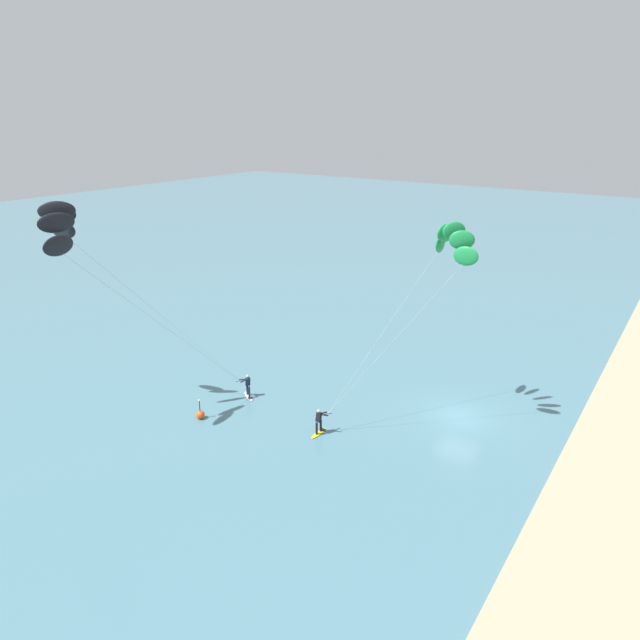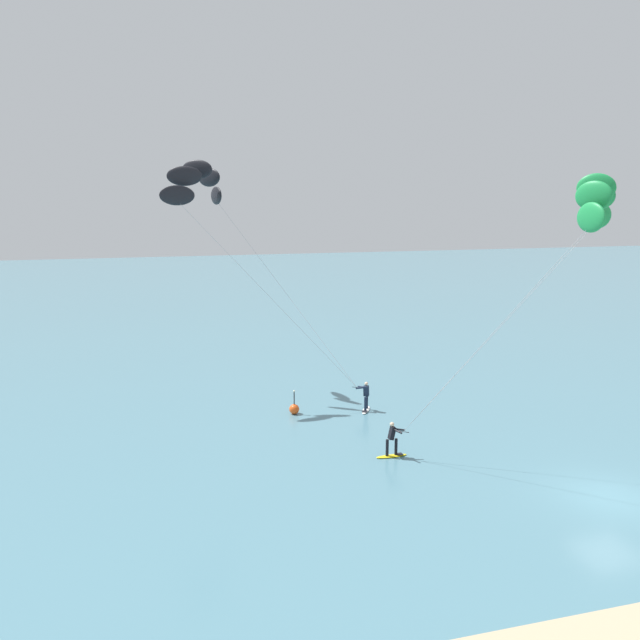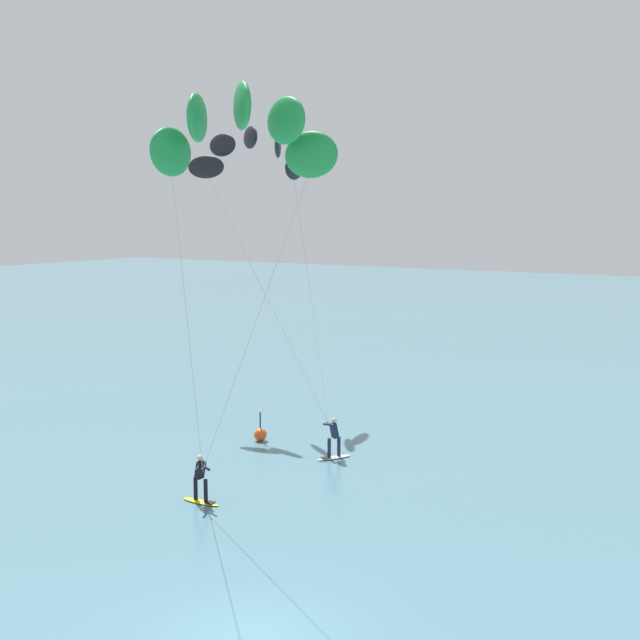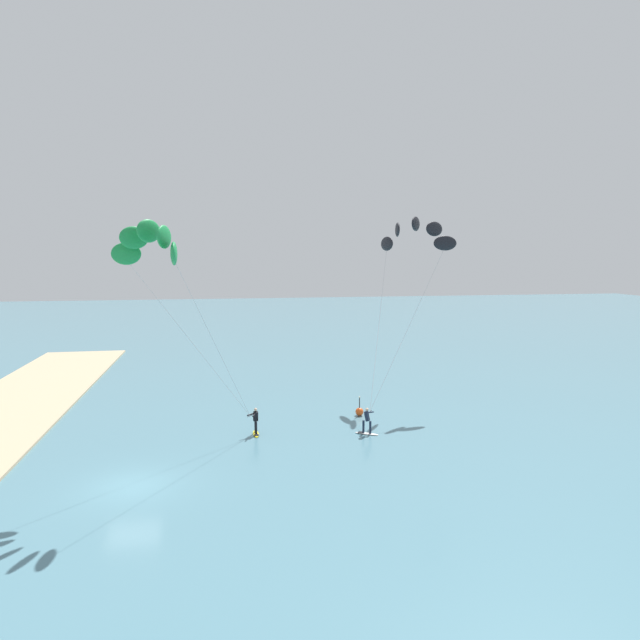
% 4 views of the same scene
% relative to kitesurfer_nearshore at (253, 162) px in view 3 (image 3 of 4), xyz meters
% --- Properties ---
extents(ground_plane, '(240.00, 240.00, 0.00)m').
position_rel_kitesurfer_nearshore_xyz_m(ground_plane, '(13.75, -18.96, -12.27)').
color(ground_plane, slate).
extents(kitesurfer_nearshore, '(11.28, 9.58, 14.02)m').
position_rel_kitesurfer_nearshore_xyz_m(kitesurfer_nearshore, '(0.00, 0.00, 0.00)').
color(kitesurfer_nearshore, white).
rests_on(kitesurfer_nearshore, ground).
extents(kitesurfer_mid_water, '(8.54, 7.47, 12.77)m').
position_rel_kitesurfer_nearshore_xyz_m(kitesurfer_mid_water, '(12.57, -17.63, -1.15)').
color(kitesurfer_mid_water, yellow).
rests_on(kitesurfer_mid_water, ground).
extents(marker_buoy, '(0.56, 0.56, 1.38)m').
position_rel_kitesurfer_nearshore_xyz_m(marker_buoy, '(4.07, -5.20, -11.97)').
color(marker_buoy, '#EA5119').
rests_on(marker_buoy, ground).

